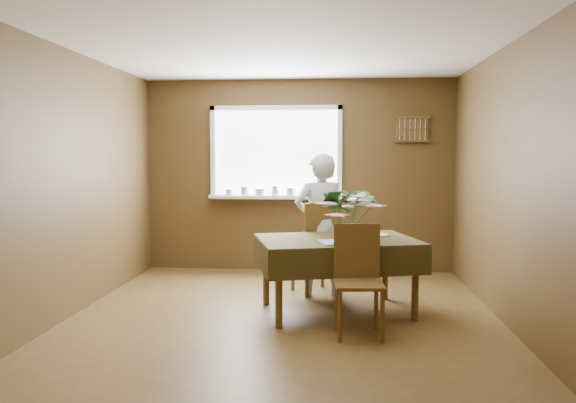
# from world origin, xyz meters

# --- Properties ---
(floor) EXTENTS (4.50, 4.50, 0.00)m
(floor) POSITION_xyz_m (0.00, 0.00, 0.00)
(floor) COLOR #50391B
(floor) RESTS_ON ground
(ceiling) EXTENTS (4.50, 4.50, 0.00)m
(ceiling) POSITION_xyz_m (0.00, 0.00, 2.50)
(ceiling) COLOR white
(ceiling) RESTS_ON wall_back
(wall_back) EXTENTS (4.00, 0.00, 4.00)m
(wall_back) POSITION_xyz_m (0.00, 2.25, 1.25)
(wall_back) COLOR brown
(wall_back) RESTS_ON floor
(wall_front) EXTENTS (4.00, 0.00, 4.00)m
(wall_front) POSITION_xyz_m (0.00, -2.25, 1.25)
(wall_front) COLOR brown
(wall_front) RESTS_ON floor
(wall_left) EXTENTS (0.00, 4.50, 4.50)m
(wall_left) POSITION_xyz_m (-2.00, 0.00, 1.25)
(wall_left) COLOR brown
(wall_left) RESTS_ON floor
(wall_right) EXTENTS (0.00, 4.50, 4.50)m
(wall_right) POSITION_xyz_m (2.00, 0.00, 1.25)
(wall_right) COLOR brown
(wall_right) RESTS_ON floor
(window_assembly) EXTENTS (1.72, 0.20, 1.22)m
(window_assembly) POSITION_xyz_m (-0.30, 2.19, 1.34)
(window_assembly) COLOR white
(window_assembly) RESTS_ON wall_back
(spoon_rack) EXTENTS (0.44, 0.05, 0.33)m
(spoon_rack) POSITION_xyz_m (1.45, 2.22, 1.85)
(spoon_rack) COLOR brown
(spoon_rack) RESTS_ON wall_back
(dining_table) EXTENTS (1.69, 1.36, 0.73)m
(dining_table) POSITION_xyz_m (0.50, 0.27, 0.63)
(dining_table) COLOR brown
(dining_table) RESTS_ON floor
(chair_far) EXTENTS (0.59, 0.59, 1.01)m
(chair_far) POSITION_xyz_m (0.30, 0.97, 0.55)
(chair_far) COLOR brown
(chair_far) RESTS_ON floor
(chair_near) EXTENTS (0.43, 0.43, 0.93)m
(chair_near) POSITION_xyz_m (0.67, -0.36, 0.51)
(chair_near) COLOR brown
(chair_near) RESTS_ON floor
(seated_woman) EXTENTS (0.62, 0.47, 1.54)m
(seated_woman) POSITION_xyz_m (0.32, 0.93, 0.77)
(seated_woman) COLOR white
(seated_woman) RESTS_ON floor
(flower_bouquet) EXTENTS (0.57, 0.57, 0.49)m
(flower_bouquet) POSITION_xyz_m (0.58, 0.07, 1.04)
(flower_bouquet) COLOR white
(flower_bouquet) RESTS_ON dining_table
(side_plate) EXTENTS (0.31, 0.31, 0.01)m
(side_plate) POSITION_xyz_m (0.88, 0.50, 0.73)
(side_plate) COLOR white
(side_plate) RESTS_ON dining_table
(table_knife) EXTENTS (0.14, 0.19, 0.00)m
(table_knife) POSITION_xyz_m (0.72, 0.13, 0.73)
(table_knife) COLOR silver
(table_knife) RESTS_ON dining_table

